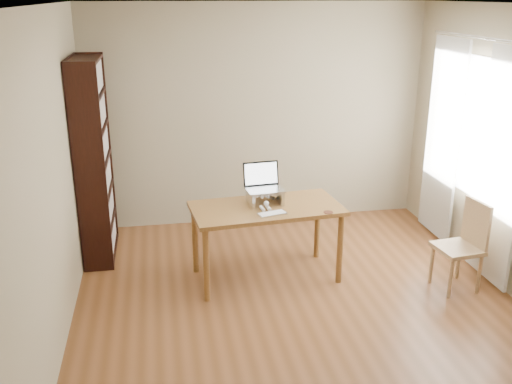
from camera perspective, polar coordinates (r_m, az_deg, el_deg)
name	(u,v)px	position (r m, az deg, el deg)	size (l,w,h in m)	color
room	(309,171)	(4.70, 5.28, 2.12)	(4.04, 4.54, 2.64)	#5C3418
bookshelf	(94,160)	(6.12, -15.87, 3.08)	(0.30, 0.90, 2.10)	black
curtains	(469,151)	(6.16, 20.51, 3.86)	(0.03, 1.90, 2.25)	white
desk	(266,216)	(5.49, 1.04, -2.38)	(1.49, 0.85, 0.75)	brown
laptop_stand	(265,196)	(5.50, 0.89, -0.35)	(0.32, 0.25, 0.13)	silver
laptop	(264,183)	(5.52, 0.78, 0.95)	(0.38, 0.33, 0.25)	silver
keyboard	(272,214)	(5.25, 1.62, -2.19)	(0.29, 0.17, 0.02)	silver
coaster	(328,212)	(5.35, 7.24, -2.02)	(0.09, 0.09, 0.01)	#582D1E
cat	(260,196)	(5.53, 0.44, -0.41)	(0.25, 0.49, 0.16)	#403A32
chair	(465,243)	(5.72, 20.15, -4.79)	(0.43, 0.43, 0.87)	tan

